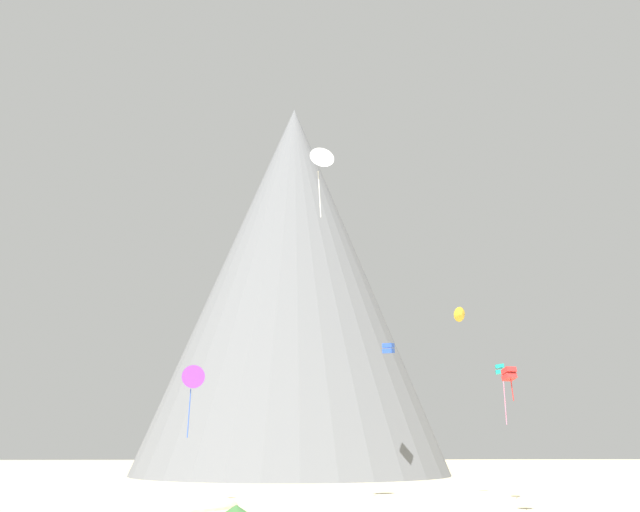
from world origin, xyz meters
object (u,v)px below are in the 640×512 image
bush_mid_center (236,510)px  kite_gold_mid (461,314)px  rock_massif (295,291)px  kite_teal_low (500,371)px  kite_violet_low (193,378)px  kite_white_high (322,159)px  kite_red_low (509,374)px  kite_blue_mid (388,348)px

bush_mid_center → kite_gold_mid: 30.90m
rock_massif → bush_mid_center: bearing=-94.6°
bush_mid_center → kite_teal_low: kite_teal_low is taller
rock_massif → kite_violet_low: rock_massif is taller
bush_mid_center → kite_white_high: 29.69m
rock_massif → kite_gold_mid: size_ratio=39.80×
kite_violet_low → kite_white_high: kite_white_high is taller
kite_violet_low → kite_gold_mid: 26.82m
bush_mid_center → kite_white_high: (6.32, 4.58, 28.65)m
bush_mid_center → rock_massif: 71.02m
kite_gold_mid → kite_red_low: (-1.09, -17.32, -7.51)m
kite_violet_low → kite_gold_mid: bearing=-177.1°
kite_white_high → kite_red_low: bearing=142.8°
kite_blue_mid → kite_teal_low: bearing=-51.7°
kite_red_low → kite_white_high: size_ratio=0.37×
kite_blue_mid → bush_mid_center: bearing=-86.1°
bush_mid_center → kite_gold_mid: bearing=36.7°
kite_gold_mid → kite_red_low: bearing=-123.5°
bush_mid_center → kite_violet_low: 15.12m
bush_mid_center → kite_red_low: (19.66, -1.88, 9.41)m
bush_mid_center → kite_blue_mid: (17.10, 39.57, 16.68)m
kite_violet_low → kite_red_low: kite_violet_low is taller
kite_violet_low → bush_mid_center: bearing=105.9°
bush_mid_center → kite_blue_mid: kite_blue_mid is taller
kite_blue_mid → kite_red_low: (2.55, -41.45, -7.27)m
kite_blue_mid → kite_white_high: bearing=-79.8°
kite_violet_low → kite_teal_low: bearing=171.6°
kite_violet_low → rock_massif: bearing=-109.0°
rock_massif → kite_blue_mid: size_ratio=35.37×
rock_massif → kite_violet_low: size_ratio=10.28×
kite_teal_low → bush_mid_center: bearing=-51.0°
kite_teal_low → rock_massif: bearing=-147.4°
rock_massif → kite_white_high: 59.80m
bush_mid_center → kite_gold_mid: (20.74, 15.44, 16.92)m
bush_mid_center → kite_white_high: bearing=35.9°
bush_mid_center → rock_massif: rock_massif is taller
kite_gold_mid → kite_red_low: size_ratio=0.66×
kite_teal_low → kite_white_high: (-16.47, -5.77, 17.79)m
kite_blue_mid → rock_massif: bearing=143.0°
rock_massif → kite_gold_mid: 52.87m
kite_red_low → kite_blue_mid: bearing=77.6°
kite_teal_low → kite_red_low: size_ratio=2.19×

